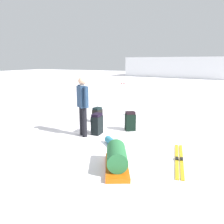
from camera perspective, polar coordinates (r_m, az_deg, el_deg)
ground_plane at (r=6.86m, az=-0.00°, el=-5.72°), size 80.00×80.00×0.00m
distant_snow_ridge at (r=32.63m, az=16.32°, el=10.55°), size 14.42×6.90×2.59m
skier_standing at (r=6.63m, az=-7.23°, el=2.07°), size 0.48×0.37×1.70m
ski_pair_near at (r=5.42m, az=16.19°, el=-11.18°), size 0.53×1.86×0.05m
backpack_large_dark at (r=8.25m, az=-3.63°, el=-0.73°), size 0.27×0.34×0.53m
backpack_bright at (r=6.90m, az=-3.70°, el=-2.98°), size 0.26×0.38×0.62m
backpack_small_spare at (r=7.26m, az=4.50°, el=-2.28°), size 0.38×0.37×0.60m
ski_poles_planted_near at (r=9.13m, az=2.61°, el=3.58°), size 0.16×0.10×1.31m
gear_sled at (r=4.75m, az=1.17°, el=-11.34°), size 0.94×1.26×0.49m
sleeping_mat_rolled at (r=6.04m, az=-0.12°, el=-7.40°), size 0.53×0.50×0.18m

